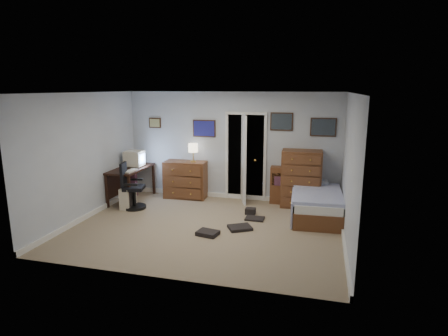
% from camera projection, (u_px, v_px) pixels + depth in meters
% --- Properties ---
extents(floor, '(5.00, 4.00, 0.02)m').
position_uv_depth(floor, '(206.00, 228.00, 7.09)').
color(floor, gray).
rests_on(floor, ground).
extents(computer_desk, '(0.64, 1.36, 0.78)m').
position_uv_depth(computer_desk, '(128.00, 175.00, 8.69)').
color(computer_desk, black).
rests_on(computer_desk, floor).
extents(crt_monitor, '(0.41, 0.38, 0.37)m').
position_uv_depth(crt_monitor, '(134.00, 158.00, 8.72)').
color(crt_monitor, beige).
rests_on(crt_monitor, computer_desk).
extents(keyboard, '(0.16, 0.42, 0.02)m').
position_uv_depth(keyboard, '(130.00, 171.00, 8.25)').
color(keyboard, beige).
rests_on(keyboard, computer_desk).
extents(pc_tower, '(0.22, 0.44, 0.47)m').
position_uv_depth(pc_tower, '(128.00, 198.00, 8.17)').
color(pc_tower, beige).
rests_on(pc_tower, floor).
extents(office_chair, '(0.59, 0.59, 1.01)m').
position_uv_depth(office_chair, '(131.00, 191.00, 8.11)').
color(office_chair, black).
rests_on(office_chair, floor).
extents(media_stack, '(0.15, 0.15, 0.71)m').
position_uv_depth(media_stack, '(134.00, 182.00, 9.04)').
color(media_stack, maroon).
rests_on(media_stack, floor).
extents(low_dresser, '(1.02, 0.55, 0.88)m').
position_uv_depth(low_dresser, '(186.00, 179.00, 8.93)').
color(low_dresser, brown).
rests_on(low_dresser, floor).
extents(table_lamp, '(0.23, 0.23, 0.43)m').
position_uv_depth(table_lamp, '(193.00, 149.00, 8.72)').
color(table_lamp, gold).
rests_on(table_lamp, low_dresser).
extents(doorway, '(0.96, 1.12, 2.05)m').
position_uv_depth(doorway, '(248.00, 155.00, 8.93)').
color(doorway, black).
rests_on(doorway, floor).
extents(tall_dresser, '(0.87, 0.53, 1.26)m').
position_uv_depth(tall_dresser, '(301.00, 179.00, 8.20)').
color(tall_dresser, brown).
rests_on(tall_dresser, floor).
extents(headboard_bookcase, '(0.95, 0.27, 0.85)m').
position_uv_depth(headboard_bookcase, '(291.00, 185.00, 8.40)').
color(headboard_bookcase, brown).
rests_on(headboard_bookcase, floor).
extents(bed, '(1.06, 1.86, 0.59)m').
position_uv_depth(bed, '(316.00, 203.00, 7.63)').
color(bed, brown).
rests_on(bed, floor).
extents(wall_posters, '(4.38, 0.04, 0.60)m').
position_uv_depth(wall_posters, '(256.00, 126.00, 8.44)').
color(wall_posters, '#331E11').
rests_on(wall_posters, floor).
extents(floor_clutter, '(1.07, 1.57, 0.13)m').
position_uv_depth(floor_clutter, '(235.00, 224.00, 7.13)').
color(floor_clutter, black).
rests_on(floor_clutter, floor).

